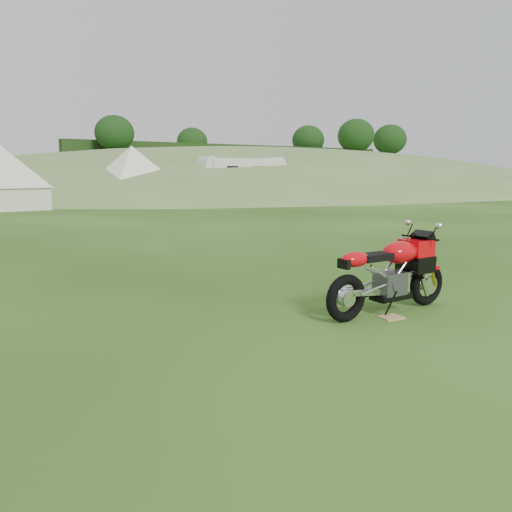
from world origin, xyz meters
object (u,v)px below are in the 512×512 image
tent_left (2,178)px  caravan (241,179)px  sport_motorcycle (390,268)px  plywood_board (391,317)px  tent_mid (133,175)px

tent_left → caravan: 12.77m
sport_motorcycle → plywood_board: sport_motorcycle is taller
sport_motorcycle → plywood_board: bearing=-126.9°
tent_mid → caravan: 6.21m
tent_left → plywood_board: bearing=-89.5°
plywood_board → tent_left: 20.25m
sport_motorcycle → plywood_board: (-0.13, -0.17, -0.50)m
sport_motorcycle → tent_left: bearing=95.6°
caravan → tent_mid: bearing=176.4°
tent_left → caravan: (12.70, 1.39, -0.14)m
plywood_board → tent_left: size_ratio=0.08×
plywood_board → tent_mid: (5.06, 22.87, 1.40)m
sport_motorcycle → plywood_board: 0.55m
tent_left → tent_mid: 7.17m
tent_left → tent_mid: size_ratio=0.95×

